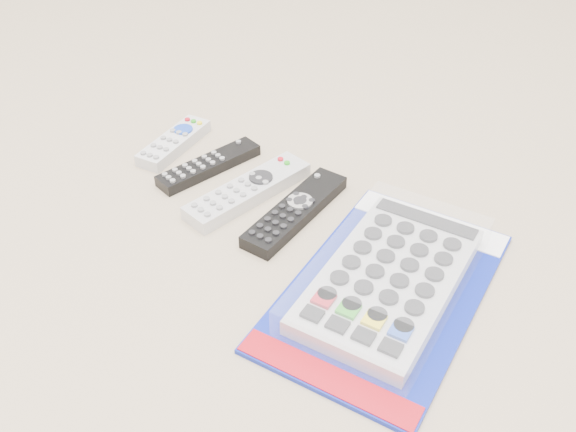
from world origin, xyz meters
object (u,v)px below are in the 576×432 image
Objects in this scene: remote_silver_dvd at (248,190)px; jumbo_remote_packaged at (389,277)px; remote_slim_black at (208,165)px; remote_small_grey at (174,142)px; remote_large_black at (295,211)px.

jumbo_remote_packaged is (0.26, -0.04, 0.01)m from remote_silver_dvd.
remote_small_grey is at bearing -177.20° from remote_slim_black.
jumbo_remote_packaged reaches higher than remote_small_grey.
remote_small_grey is 0.76× the size of remote_large_black.
remote_slim_black is at bearing 178.79° from remote_silver_dvd.
remote_silver_dvd is at bearing -179.58° from remote_large_black.
remote_slim_black is 0.17m from remote_large_black.
remote_slim_black is 0.35m from jumbo_remote_packaged.
remote_slim_black is at bearing -17.77° from remote_small_grey.
remote_small_grey is at bearing 179.25° from remote_silver_dvd.
jumbo_remote_packaged is (0.35, -0.06, 0.01)m from remote_slim_black.
remote_large_black is 0.54× the size of jumbo_remote_packaged.
remote_slim_black is 0.09m from remote_silver_dvd.
jumbo_remote_packaged is at bearing -17.11° from remote_large_black.
remote_silver_dvd is 1.06× the size of remote_large_black.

